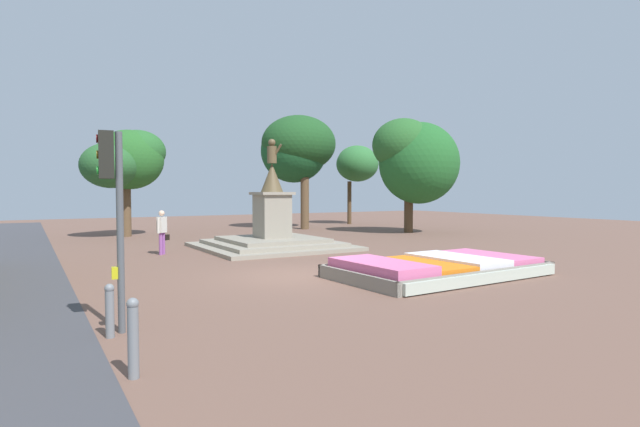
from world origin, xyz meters
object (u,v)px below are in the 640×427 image
(statue_monument, at_px, (272,232))
(traffic_light_near_crossing, at_px, (113,195))
(pedestrian_with_handbag, at_px, (162,230))
(kerb_bollard_south, at_px, (133,336))
(kerb_bollard_mid_a, at_px, (110,309))
(flower_planter, at_px, (438,268))

(statue_monument, relative_size, traffic_light_near_crossing, 1.73)
(pedestrian_with_handbag, relative_size, kerb_bollard_south, 1.62)
(statue_monument, height_order, kerb_bollard_south, statue_monument)
(kerb_bollard_south, bearing_deg, kerb_bollard_mid_a, 89.98)
(pedestrian_with_handbag, bearing_deg, kerb_bollard_mid_a, -107.25)
(traffic_light_near_crossing, distance_m, kerb_bollard_mid_a, 1.93)
(statue_monument, distance_m, pedestrian_with_handbag, 4.63)
(traffic_light_near_crossing, bearing_deg, kerb_bollard_south, -92.74)
(kerb_bollard_south, bearing_deg, statue_monument, 58.03)
(kerb_bollard_mid_a, bearing_deg, pedestrian_with_handbag, 72.75)
(flower_planter, height_order, pedestrian_with_handbag, pedestrian_with_handbag)
(flower_planter, height_order, kerb_bollard_south, kerb_bollard_south)
(statue_monument, bearing_deg, traffic_light_near_crossing, -126.96)
(statue_monument, relative_size, pedestrian_with_handbag, 3.47)
(traffic_light_near_crossing, height_order, kerb_bollard_mid_a, traffic_light_near_crossing)
(traffic_light_near_crossing, relative_size, kerb_bollard_mid_a, 3.81)
(flower_planter, bearing_deg, pedestrian_with_handbag, 122.00)
(pedestrian_with_handbag, xyz_separation_m, kerb_bollard_mid_a, (-3.38, -10.87, -0.50))
(statue_monument, xyz_separation_m, kerb_bollard_south, (-8.00, -12.81, -0.14))
(flower_planter, relative_size, kerb_bollard_mid_a, 6.94)
(kerb_bollard_south, bearing_deg, traffic_light_near_crossing, 87.26)
(statue_monument, height_order, kerb_bollard_mid_a, statue_monument)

